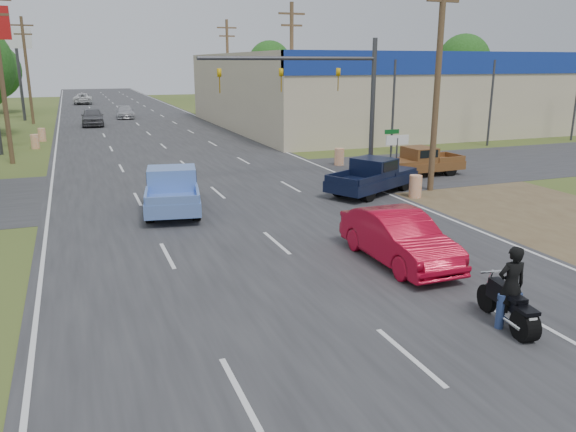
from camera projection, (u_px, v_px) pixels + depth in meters
name	position (u px, v px, depth m)	size (l,w,h in m)	color
ground	(409.00, 357.00, 11.44)	(200.00, 200.00, 0.00)	#3D4F1F
main_road	(149.00, 134.00, 47.47)	(15.00, 180.00, 0.02)	#2D2D30
cross_road	(208.00, 184.00, 27.65)	(120.00, 10.00, 0.02)	#2D2D30
dirt_verge	(500.00, 202.00, 24.24)	(8.00, 18.00, 0.01)	brown
big_box_store	(464.00, 88.00, 57.56)	(50.00, 28.10, 6.60)	#B7A88C
utility_pole_1	(438.00, 74.00, 25.02)	(2.00, 0.28, 10.00)	#4C3823
utility_pole_2	(292.00, 69.00, 41.23)	(2.00, 0.28, 10.00)	#4C3823
utility_pole_3	(228.00, 68.00, 57.45)	(2.00, 0.28, 10.00)	#4C3823
utility_pole_5	(1.00, 71.00, 31.98)	(2.00, 0.28, 10.00)	#4C3823
utility_pole_6	(27.00, 68.00, 53.60)	(2.00, 0.28, 10.00)	#4C3823
tree_3	(464.00, 60.00, 91.82)	(8.40, 8.40, 10.40)	#422D19
tree_5	(270.00, 62.00, 105.80)	(7.98, 7.98, 9.88)	#422D19
barrel_0	(415.00, 186.00, 24.87)	(0.56, 0.56, 1.00)	orange
barrel_1	(339.00, 157.00, 32.67)	(0.56, 0.56, 1.00)	orange
barrel_2	(35.00, 142.00, 39.00)	(0.56, 0.56, 1.00)	orange
barrel_3	(42.00, 135.00, 42.71)	(0.56, 0.56, 1.00)	orange
pole_sign_left_far	(16.00, 49.00, 56.37)	(3.00, 0.35, 9.20)	#3F3F44
lane_sign	(397.00, 149.00, 26.37)	(1.20, 0.08, 2.52)	#3F3F44
street_name_sign	(391.00, 150.00, 28.01)	(0.80, 0.08, 2.61)	#3F3F44
signal_mast	(325.00, 84.00, 27.49)	(9.12, 0.40, 7.00)	#3F3F44
red_convertible	(399.00, 238.00, 16.64)	(1.63, 4.68, 1.54)	#AC0721
motorcycle	(510.00, 309.00, 12.53)	(0.74, 2.19, 1.11)	black
rider	(511.00, 290.00, 12.47)	(0.67, 0.44, 1.84)	black
blue_pickup	(172.00, 189.00, 22.63)	(2.91, 5.59, 1.76)	black
navy_pickup	(374.00, 176.00, 25.63)	(5.22, 3.90, 1.62)	black
brown_pickup	(419.00, 161.00, 29.60)	(4.65, 1.93, 1.52)	black
distant_car_grey	(93.00, 117.00, 53.07)	(1.97, 4.91, 1.67)	#57575C
distant_car_silver	(125.00, 112.00, 60.42)	(1.82, 4.48, 1.30)	#B5B5BA
distant_car_white	(83.00, 99.00, 81.23)	(2.51, 5.45, 1.51)	silver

